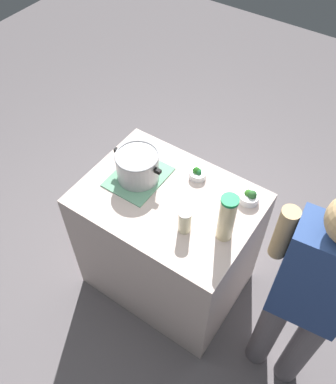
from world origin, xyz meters
The scene contains 9 objects.
ground_plane centered at (0.00, 0.00, 0.00)m, with size 8.00×8.00×0.00m, color slate.
counter_slab centered at (0.00, 0.00, 0.47)m, with size 1.01×0.74×0.94m, color beige.
dish_cloth centered at (-0.23, 0.03, 0.94)m, with size 0.29×0.36×0.01m, color #6FAC88.
cooking_pot centered at (-0.23, 0.03, 1.04)m, with size 0.32×0.25×0.18m.
lemonade_pitcher centered at (0.38, -0.05, 1.09)m, with size 0.09×0.09×0.30m.
mason_jar centered at (0.19, -0.13, 1.01)m, with size 0.07×0.07×0.15m.
broccoli_bowl_front centered at (0.39, 0.24, 0.97)m, with size 0.12×0.12×0.09m.
broccoli_bowl_center centered at (0.05, 0.23, 0.97)m, with size 0.10×0.10×0.07m.
person_cook centered at (0.89, -0.13, 0.91)m, with size 0.50×0.24×1.65m.
Camera 1 is at (0.82, -1.21, 2.74)m, focal length 38.37 mm.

